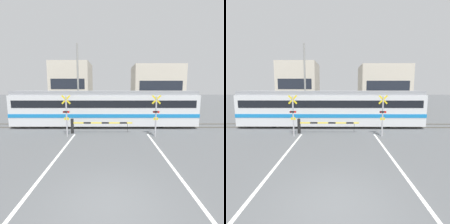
% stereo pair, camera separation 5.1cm
% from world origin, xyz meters
% --- Properties ---
extents(ground_plane, '(160.00, 160.00, 0.00)m').
position_xyz_m(ground_plane, '(0.00, 0.00, 0.00)').
color(ground_plane, '#56595B').
extents(rail_track_near, '(50.00, 0.10, 0.08)m').
position_xyz_m(rail_track_near, '(0.00, 10.60, 0.04)').
color(rail_track_near, '#5B564C').
rests_on(rail_track_near, ground_plane).
extents(rail_track_far, '(50.00, 0.10, 0.08)m').
position_xyz_m(rail_track_far, '(0.00, 12.04, 0.04)').
color(rail_track_far, '#5B564C').
rests_on(rail_track_far, ground_plane).
extents(road_stripe_left, '(0.14, 12.34, 0.01)m').
position_xyz_m(road_stripe_left, '(-2.87, 2.17, 0.00)').
color(road_stripe_left, white).
rests_on(road_stripe_left, ground_plane).
extents(road_stripe_right, '(0.14, 12.34, 0.01)m').
position_xyz_m(road_stripe_right, '(2.87, 2.17, 0.00)').
color(road_stripe_right, white).
rests_on(road_stripe_right, ground_plane).
extents(commuter_train, '(16.79, 2.67, 3.34)m').
position_xyz_m(commuter_train, '(-0.66, 11.32, 1.79)').
color(commuter_train, silver).
rests_on(commuter_train, ground_plane).
extents(crossing_barrier_near, '(4.91, 0.20, 1.19)m').
position_xyz_m(crossing_barrier_near, '(-1.75, 8.64, 0.74)').
color(crossing_barrier_near, black).
rests_on(crossing_barrier_near, ground_plane).
extents(crossing_barrier_far, '(4.91, 0.20, 1.19)m').
position_xyz_m(crossing_barrier_far, '(1.75, 13.95, 0.74)').
color(crossing_barrier_far, black).
rests_on(crossing_barrier_far, ground_plane).
extents(crossing_signal_left, '(0.68, 0.15, 3.12)m').
position_xyz_m(crossing_signal_left, '(-3.32, 7.76, 1.72)').
color(crossing_signal_left, '#B2B2B7').
rests_on(crossing_signal_left, ground_plane).
extents(crossing_signal_right, '(0.68, 0.15, 3.12)m').
position_xyz_m(crossing_signal_right, '(3.32, 7.76, 1.72)').
color(crossing_signal_right, '#B2B2B7').
rests_on(crossing_signal_right, ground_plane).
extents(pedestrian, '(0.38, 0.22, 1.69)m').
position_xyz_m(pedestrian, '(-0.78, 16.31, 0.97)').
color(pedestrian, '#33384C').
rests_on(pedestrian, ground_plane).
extents(building_left_of_street, '(5.90, 6.44, 7.54)m').
position_xyz_m(building_left_of_street, '(-6.42, 23.95, 3.77)').
color(building_left_of_street, beige).
rests_on(building_left_of_street, ground_plane).
extents(building_right_of_street, '(7.52, 6.44, 7.08)m').
position_xyz_m(building_right_of_street, '(7.23, 23.95, 3.54)').
color(building_right_of_street, beige).
rests_on(building_right_of_street, ground_plane).
extents(utility_pole_streetside, '(0.22, 0.22, 8.82)m').
position_xyz_m(utility_pole_streetside, '(-4.07, 16.45, 4.41)').
color(utility_pole_streetside, gray).
rests_on(utility_pole_streetside, ground_plane).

